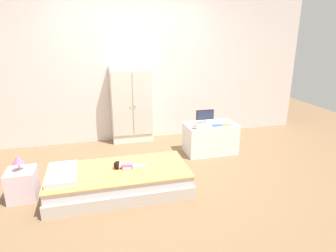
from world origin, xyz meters
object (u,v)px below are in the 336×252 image
at_px(table_lamp, 18,160).
at_px(tv_monitor, 205,115).
at_px(bed, 119,181).
at_px(book_blue, 217,125).
at_px(doll, 124,166).
at_px(tv_stand, 210,138).
at_px(rocking_horse_toy, 195,126).
at_px(nightstand, 22,184).
at_px(book_orange, 227,125).
at_px(wardrobe, 132,104).

xyz_separation_m(table_lamp, tv_monitor, (2.56, 0.84, 0.11)).
relative_size(bed, book_blue, 10.74).
relative_size(doll, tv_stand, 0.49).
distance_m(bed, rocking_horse_toy, 1.46).
xyz_separation_m(tv_monitor, rocking_horse_toy, (-0.25, -0.25, -0.08)).
xyz_separation_m(nightstand, table_lamp, (0.00, 0.00, 0.31)).
relative_size(table_lamp, tv_stand, 0.23).
relative_size(rocking_horse_toy, book_blue, 0.65).
distance_m(tv_monitor, book_blue, 0.26).
height_order(bed, tv_monitor, tv_monitor).
xyz_separation_m(rocking_horse_toy, book_orange, (0.55, 0.06, -0.04)).
relative_size(doll, book_orange, 3.21).
relative_size(doll, book_blue, 2.50).
bearing_deg(doll, rocking_horse_toy, 30.94).
bearing_deg(tv_stand, tv_monitor, 132.27).
xyz_separation_m(table_lamp, book_blue, (2.70, 0.65, -0.01)).
bearing_deg(bed, tv_monitor, 33.13).
bearing_deg(nightstand, tv_monitor, 18.11).
height_order(wardrobe, book_orange, wardrobe).
bearing_deg(bed, book_orange, 23.57).
distance_m(tv_stand, book_blue, 0.27).
bearing_deg(nightstand, bed, -6.20).
distance_m(table_lamp, book_blue, 2.77).
xyz_separation_m(table_lamp, book_orange, (2.86, 0.65, -0.01)).
bearing_deg(rocking_horse_toy, doll, -149.06).
bearing_deg(doll, tv_stand, 30.10).
distance_m(bed, doll, 0.20).
distance_m(bed, nightstand, 1.10).
height_order(tv_stand, book_blue, book_blue).
relative_size(table_lamp, rocking_horse_toy, 1.81).
relative_size(rocking_horse_toy, book_orange, 0.84).
bearing_deg(book_blue, book_orange, 0.00).
distance_m(nightstand, table_lamp, 0.31).
bearing_deg(tv_stand, table_lamp, -163.95).
xyz_separation_m(table_lamp, rocking_horse_toy, (2.31, 0.59, 0.03)).
bearing_deg(doll, book_blue, 26.02).
bearing_deg(book_blue, wardrobe, 141.88).
bearing_deg(tv_monitor, bed, -146.87).
bearing_deg(table_lamp, tv_stand, 16.05).
bearing_deg(rocking_horse_toy, book_blue, 8.79).
height_order(table_lamp, tv_monitor, tv_monitor).
xyz_separation_m(rocking_horse_toy, book_blue, (0.38, 0.06, -0.04)).
xyz_separation_m(tv_stand, book_orange, (0.23, -0.11, 0.24)).
relative_size(bed, wardrobe, 1.25).
bearing_deg(book_blue, doll, -153.98).
height_order(rocking_horse_toy, book_blue, rocking_horse_toy).
xyz_separation_m(bed, tv_stand, (1.54, 0.88, 0.10)).
distance_m(doll, tv_monitor, 1.71).
distance_m(nightstand, tv_stand, 2.74).
relative_size(bed, nightstand, 4.67).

